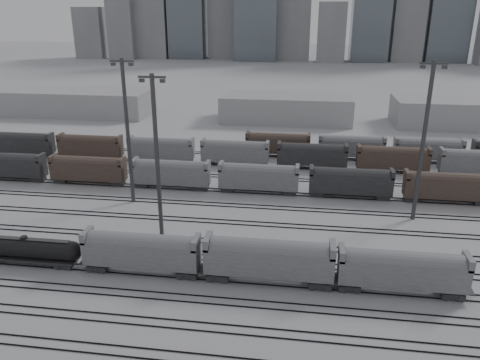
# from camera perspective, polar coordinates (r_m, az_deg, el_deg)

# --- Properties ---
(ground) EXTENTS (900.00, 900.00, 0.00)m
(ground) POSITION_cam_1_polar(r_m,az_deg,el_deg) (62.46, -8.45, -11.84)
(ground) COLOR #B1B1B6
(ground) RESTS_ON ground
(tracks) EXTENTS (220.00, 71.50, 0.16)m
(tracks) POSITION_cam_1_polar(r_m,az_deg,el_deg) (77.30, -4.83, -5.06)
(tracks) COLOR black
(tracks) RESTS_ON ground
(tank_car_b) EXTENTS (15.99, 2.67, 3.95)m
(tank_car_b) POSITION_cam_1_polar(r_m,az_deg,el_deg) (70.35, -24.66, -7.62)
(tank_car_b) COLOR black
(tank_car_b) RESTS_ON ground
(hopper_car_a) EXTENTS (15.39, 3.06, 5.50)m
(hopper_car_a) POSITION_cam_1_polar(r_m,az_deg,el_deg) (62.78, -11.93, -8.32)
(hopper_car_a) COLOR black
(hopper_car_a) RESTS_ON ground
(hopper_car_b) EXTENTS (16.29, 3.24, 5.83)m
(hopper_car_b) POSITION_cam_1_polar(r_m,az_deg,el_deg) (59.39, 3.53, -9.41)
(hopper_car_b) COLOR black
(hopper_car_b) RESTS_ON ground
(hopper_car_c) EXTENTS (15.30, 3.04, 5.47)m
(hopper_car_c) POSITION_cam_1_polar(r_m,az_deg,el_deg) (60.65, 19.18, -10.16)
(hopper_car_c) COLOR black
(hopper_car_c) RESTS_ON ground
(light_mast_b) EXTENTS (4.07, 0.65, 25.42)m
(light_mast_b) POSITION_cam_1_polar(r_m,az_deg,el_deg) (83.02, -13.56, 6.03)
(light_mast_b) COLOR #39393B
(light_mast_b) RESTS_ON ground
(light_mast_c) EXTENTS (3.94, 0.63, 24.61)m
(light_mast_c) POSITION_cam_1_polar(r_m,az_deg,el_deg) (68.98, -10.11, 3.11)
(light_mast_c) COLOR #39393B
(light_mast_c) RESTS_ON ground
(light_mast_d) EXTENTS (4.13, 0.66, 25.84)m
(light_mast_d) POSITION_cam_1_polar(r_m,az_deg,el_deg) (78.93, 21.47, 4.65)
(light_mast_d) COLOR #39393B
(light_mast_d) RESTS_ON ground
(bg_string_near) EXTENTS (151.00, 3.00, 5.60)m
(bg_string_near) POSITION_cam_1_polar(r_m,az_deg,el_deg) (88.27, 2.28, 0.16)
(bg_string_near) COLOR gray
(bg_string_near) RESTS_ON ground
(bg_string_mid) EXTENTS (151.00, 3.00, 5.60)m
(bg_string_mid) POSITION_cam_1_polar(r_m,az_deg,el_deg) (103.08, 8.77, 2.88)
(bg_string_mid) COLOR black
(bg_string_mid) RESTS_ON ground
(bg_string_far) EXTENTS (66.00, 3.00, 5.60)m
(bg_string_far) POSITION_cam_1_polar(r_m,az_deg,el_deg) (112.38, 17.73, 3.58)
(bg_string_far) COLOR #4B3A30
(bg_string_far) RESTS_ON ground
(warehouse_left) EXTENTS (50.00, 18.00, 8.00)m
(warehouse_left) POSITION_cam_1_polar(r_m,az_deg,el_deg) (166.93, -19.41, 8.96)
(warehouse_left) COLOR #A7A6A9
(warehouse_left) RESTS_ON ground
(warehouse_mid) EXTENTS (40.00, 18.00, 8.00)m
(warehouse_mid) POSITION_cam_1_polar(r_m,az_deg,el_deg) (148.57, 5.66, 8.74)
(warehouse_mid) COLOR #A7A6A9
(warehouse_mid) RESTS_ON ground
(warehouse_right) EXTENTS (35.00, 18.00, 8.00)m
(warehouse_right) POSITION_cam_1_polar(r_m,az_deg,el_deg) (154.71, 24.65, 7.48)
(warehouse_right) COLOR #A7A6A9
(warehouse_right) RESTS_ON ground
(skyline) EXTENTS (316.00, 22.40, 95.00)m
(skyline) POSITION_cam_1_polar(r_m,az_deg,el_deg) (330.68, 7.73, 20.17)
(skyline) COLOR gray
(skyline) RESTS_ON ground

